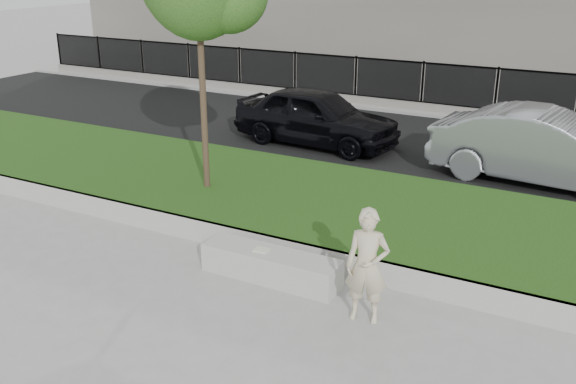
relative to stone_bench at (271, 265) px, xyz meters
The scene contains 11 objects.
ground 0.85m from the stone_bench, 146.96° to the right, with size 90.00×90.00×0.00m, color gray.
grass_bank 2.65m from the stone_bench, 104.99° to the left, with size 34.00×4.00×0.40m, color black.
grass_kerb 0.91m from the stone_bench, 138.99° to the left, with size 34.00×0.08×0.40m, color #ACA9A1.
street 8.09m from the stone_bench, 94.85° to the left, with size 34.00×7.00×0.04m, color black.
far_pavement 12.57m from the stone_bench, 93.12° to the left, with size 34.00×3.00×0.12m, color gray.
iron_fence 11.58m from the stone_bench, 93.39° to the left, with size 32.00×0.30×1.50m.
stone_bench is the anchor object (origin of this frame).
man 1.82m from the stone_bench, 12.99° to the right, with size 0.58×0.38×1.59m, color beige.
book 0.28m from the stone_bench, behind, with size 0.23×0.17×0.03m, color beige.
car_dark 7.32m from the stone_bench, 110.70° to the left, with size 1.73×4.29×1.46m, color black.
car_silver 7.13m from the stone_bench, 65.23° to the left, with size 1.65×4.72×1.55m, color gray.
Camera 1 is at (5.04, -7.08, 4.64)m, focal length 40.00 mm.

